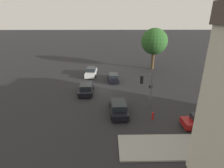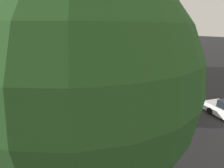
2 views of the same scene
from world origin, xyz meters
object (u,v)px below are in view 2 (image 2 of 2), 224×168
Objects in this scene: street_tree at (87,83)px; fire_hydrant at (91,77)px; crossing_car_2 at (118,76)px; crossing_car_1 at (168,106)px; parked_car_1 at (11,80)px; crossing_car_0 at (169,84)px; parked_car_0 at (55,76)px; traffic_signal at (98,62)px.

fire_hydrant is at bearing -12.97° from street_tree.
street_tree is 1.84× the size of crossing_car_2.
crossing_car_2 reaches higher than fire_hydrant.
crossing_car_2 is at bearing -23.93° from street_tree.
crossing_car_1 is at bearing -49.21° from street_tree.
parked_car_1 is (14.25, 14.69, 0.07)m from crossing_car_1.
parked_car_0 is at bearing 54.13° from crossing_car_0.
parked_car_1 is at bearing 63.26° from crossing_car_0.
crossing_car_0 is 0.91× the size of crossing_car_2.
fire_hydrant is (12.79, 4.02, -0.14)m from crossing_car_1.
parked_car_0 reaches higher than crossing_car_1.
fire_hydrant is at bearing 46.25° from crossing_car_0.
traffic_signal is 1.13× the size of parked_car_1.
traffic_signal reaches higher than parked_car_1.
crossing_car_2 reaches higher than crossing_car_0.
parked_car_0 is (21.86, 0.30, -5.26)m from street_tree.
traffic_signal is (17.62, -5.05, -2.74)m from street_tree.
street_tree reaches higher than crossing_car_1.
street_tree is at bearing -19.16° from traffic_signal.
parked_car_0 is (4.24, 5.35, -2.51)m from traffic_signal.
fire_hydrant is at bearing -175.19° from traffic_signal.
parked_car_1 is (4.12, 11.05, -2.47)m from traffic_signal.
parked_car_1 is (2.92, 14.35, -0.01)m from crossing_car_2.
traffic_signal is 11.05m from crossing_car_1.
crossing_car_2 is at bearing 35.51° from crossing_car_0.
crossing_car_1 is 16.94m from parked_car_0.
traffic_signal is 9.48m from crossing_car_0.
traffic_signal is 1.01× the size of crossing_car_2.
crossing_car_0 is at bearing 140.02° from crossing_car_1.
parked_car_0 is 5.22m from fire_hydrant.
traffic_signal is at bearing -162.46° from crossing_car_1.
street_tree is 22.48m from parked_car_0.
crossing_car_1 is 4.62× the size of fire_hydrant.
street_tree is at bearing 167.03° from fire_hydrant.
street_tree reaches higher than crossing_car_0.
crossing_car_2 is at bearing 159.40° from parked_car_0.
crossing_car_0 is 0.90× the size of parked_car_0.
traffic_signal reaches higher than parked_car_0.
street_tree is at bearing -51.45° from crossing_car_1.
crossing_car_1 is at bearing 138.14° from parked_car_1.
street_tree is at bearing 133.52° from crossing_car_0.
street_tree is 18.53m from traffic_signal.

